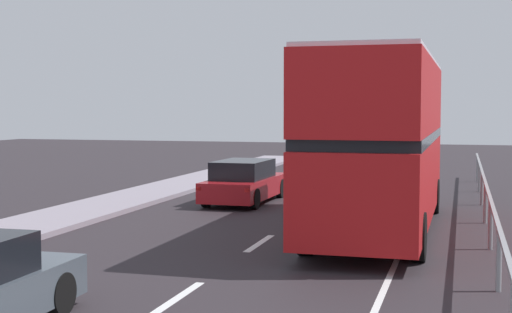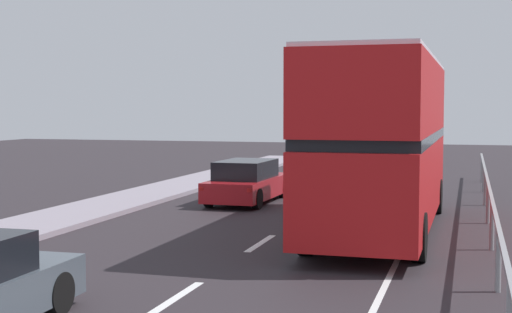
{
  "view_description": "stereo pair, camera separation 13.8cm",
  "coord_description": "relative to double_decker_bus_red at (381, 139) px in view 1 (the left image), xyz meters",
  "views": [
    {
      "loc": [
        4.41,
        -3.87,
        3.09
      ],
      "look_at": [
        0.55,
        9.91,
        2.14
      ],
      "focal_mm": 51.85,
      "sensor_mm": 36.0,
      "label": 1
    },
    {
      "loc": [
        4.54,
        -3.84,
        3.09
      ],
      "look_at": [
        0.55,
        9.91,
        2.14
      ],
      "focal_mm": 51.85,
      "sensor_mm": 36.0,
      "label": 2
    }
  ],
  "objects": [
    {
      "name": "lane_paint_markings",
      "position": [
        -0.44,
        -6.25,
        -2.31
      ],
      "size": [
        3.31,
        46.0,
        0.01
      ],
      "color": "silver",
      "rests_on": "ground"
    },
    {
      "name": "bridge_side_railing",
      "position": [
        2.56,
        -5.59,
        -1.42
      ],
      "size": [
        0.1,
        42.0,
        1.08
      ],
      "color": "gray",
      "rests_on": "ground"
    },
    {
      "name": "double_decker_bus_red",
      "position": [
        0.0,
        0.0,
        0.0
      ],
      "size": [
        2.63,
        10.11,
        4.31
      ],
      "rotation": [
        0.0,
        0.0,
        -0.01
      ],
      "color": "red",
      "rests_on": "ground"
    },
    {
      "name": "sedan_car_ahead",
      "position": [
        -4.87,
        4.48,
        -1.65
      ],
      "size": [
        1.84,
        4.47,
        1.39
      ],
      "rotation": [
        0.0,
        0.0,
        -0.02
      ],
      "color": "maroon",
      "rests_on": "ground"
    }
  ]
}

